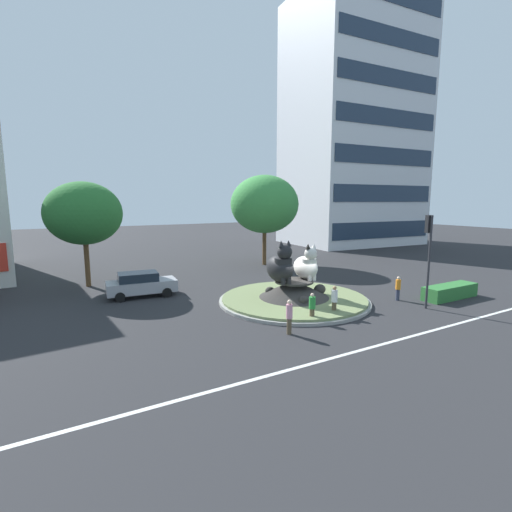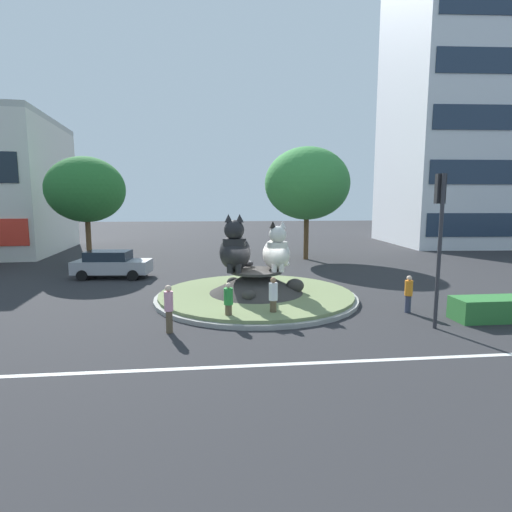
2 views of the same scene
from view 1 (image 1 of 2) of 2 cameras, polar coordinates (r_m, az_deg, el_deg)
name	(u,v)px [view 1 (image 1 of 2)]	position (r m, az deg, el deg)	size (l,w,h in m)	color
ground_plane	(294,302)	(23.86, 5.91, -7.08)	(160.00, 160.00, 0.00)	#28282B
lane_centreline	(392,342)	(18.42, 20.45, -12.37)	(112.00, 0.20, 0.01)	silver
roundabout_island	(294,294)	(23.74, 5.95, -5.98)	(9.61, 9.61, 1.39)	gray
cat_statue_black	(281,267)	(22.83, 3.88, -1.66)	(1.91, 2.71, 2.68)	black
cat_statue_white	(307,266)	(23.96, 7.88, -1.52)	(1.54, 2.33, 2.35)	silver
traffic_light_mast	(429,244)	(23.90, 25.28, 1.63)	(0.34, 0.46, 5.60)	#2D2D33
office_tower	(353,127)	(59.31, 14.88, 18.88)	(19.04, 14.99, 34.61)	silver
clipped_hedge_strip	(450,292)	(27.62, 27.93, -4.92)	(4.37, 1.20, 0.90)	#2D7033
broadleaf_tree_behind_island	(84,213)	(30.01, -25.24, 6.01)	(5.47, 5.47, 7.84)	brown
second_tree_near_tower	(265,204)	(36.69, 1.34, 8.05)	(6.74, 6.74, 8.95)	brown
pedestrian_white_shirt	(334,300)	(21.21, 12.09, -6.70)	(0.35, 0.35, 1.70)	brown
pedestrian_orange_shirt	(398,288)	(25.58, 21.24, -4.63)	(0.32, 0.32, 1.58)	#33384C
pedestrian_pink_shirt	(289,316)	(17.99, 5.20, -9.25)	(0.31, 0.31, 1.72)	brown
pedestrian_green_shirt	(312,307)	(19.95, 8.73, -7.82)	(0.35, 0.35, 1.57)	brown
sedan_on_far_lane	(141,284)	(25.99, -17.48, -4.17)	(4.66, 2.42, 1.66)	#99999E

